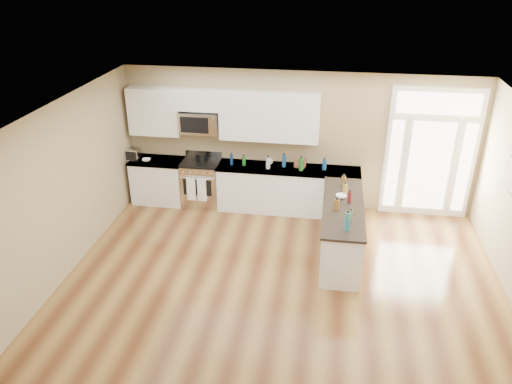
{
  "coord_description": "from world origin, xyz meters",
  "views": [
    {
      "loc": [
        0.62,
        -5.4,
        4.83
      ],
      "look_at": [
        -0.54,
        2.0,
        1.19
      ],
      "focal_mm": 35.0,
      "sensor_mm": 36.0,
      "label": 1
    }
  ],
  "objects_px": {
    "peninsula_cabinet": "(341,231)",
    "toaster_oven": "(133,154)",
    "stockpot": "(201,157)",
    "kitchen_range": "(201,183)"
  },
  "relations": [
    {
      "from": "kitchen_range",
      "to": "peninsula_cabinet",
      "type": "bearing_deg",
      "value": -26.71
    },
    {
      "from": "kitchen_range",
      "to": "toaster_oven",
      "type": "bearing_deg",
      "value": -177.22
    },
    {
      "from": "kitchen_range",
      "to": "stockpot",
      "type": "relative_size",
      "value": 4.84
    },
    {
      "from": "toaster_oven",
      "to": "stockpot",
      "type": "bearing_deg",
      "value": 9.74
    },
    {
      "from": "kitchen_range",
      "to": "toaster_oven",
      "type": "relative_size",
      "value": 3.77
    },
    {
      "from": "peninsula_cabinet",
      "to": "toaster_oven",
      "type": "distance_m",
      "value": 4.54
    },
    {
      "from": "peninsula_cabinet",
      "to": "stockpot",
      "type": "height_order",
      "value": "stockpot"
    },
    {
      "from": "stockpot",
      "to": "toaster_oven",
      "type": "distance_m",
      "value": 1.41
    },
    {
      "from": "stockpot",
      "to": "toaster_oven",
      "type": "xyz_separation_m",
      "value": [
        -1.4,
        -0.14,
        0.03
      ]
    },
    {
      "from": "peninsula_cabinet",
      "to": "kitchen_range",
      "type": "height_order",
      "value": "kitchen_range"
    }
  ]
}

